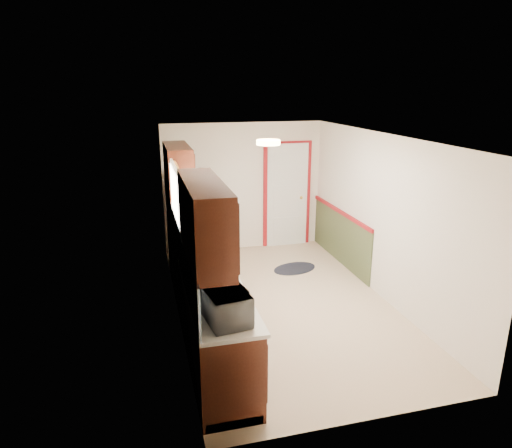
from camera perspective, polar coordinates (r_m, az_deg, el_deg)
room_shell at (r=6.29m, az=3.60°, el=-0.11°), size 3.20×5.20×2.52m
kitchen_run at (r=5.89m, az=-7.13°, el=-5.43°), size 0.63×4.00×2.20m
back_wall_trim at (r=8.70m, az=5.29°, el=2.56°), size 1.12×2.30×2.08m
ceiling_fixture at (r=5.77m, az=1.55°, el=10.17°), size 0.30×0.30×0.06m
microwave at (r=4.28m, az=-3.82°, el=-9.65°), size 0.39×0.59×0.37m
refrigerator at (r=8.12m, az=-7.84°, el=0.89°), size 0.69×0.69×1.63m
rug at (r=7.95m, az=4.85°, el=-5.55°), size 0.89×0.70×0.01m
cooktop at (r=7.20m, az=-8.35°, el=-0.10°), size 0.50×0.60×0.02m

